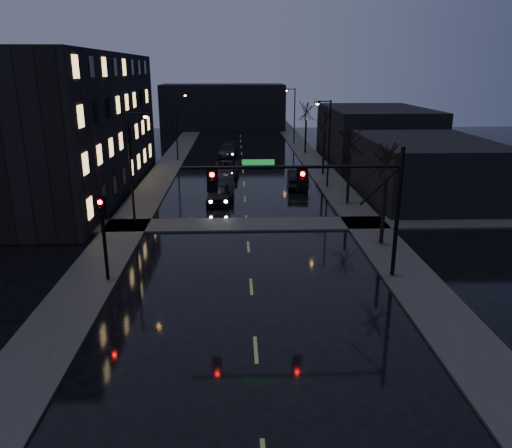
{
  "coord_description": "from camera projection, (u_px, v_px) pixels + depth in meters",
  "views": [
    {
      "loc": [
        -0.67,
        -15.41,
        10.67
      ],
      "look_at": [
        0.27,
        8.52,
        3.2
      ],
      "focal_mm": 35.0,
      "sensor_mm": 36.0,
      "label": 1
    }
  ],
  "objects": [
    {
      "name": "signal_pole_left",
      "position": [
        103.0,
        227.0,
        25.31
      ],
      "size": [
        0.35,
        0.41,
        4.53
      ],
      "color": "black",
      "rests_on": "ground"
    },
    {
      "name": "far_block",
      "position": [
        223.0,
        107.0,
        91.0
      ],
      "size": [
        22.0,
        10.0,
        8.0
      ],
      "primitive_type": "cube",
      "color": "black",
      "rests_on": "ground"
    },
    {
      "name": "commercial_right_near",
      "position": [
        426.0,
        169.0,
        42.54
      ],
      "size": [
        10.0,
        14.0,
        5.0
      ],
      "primitive_type": "cube",
      "color": "black",
      "rests_on": "ground"
    },
    {
      "name": "tree_mid_a",
      "position": [
        351.0,
        133.0,
        39.38
      ],
      "size": [
        3.3,
        3.3,
        7.58
      ],
      "color": "black",
      "rests_on": "ground"
    },
    {
      "name": "oncoming_car_c",
      "position": [
        226.0,
        169.0,
        51.73
      ],
      "size": [
        2.8,
        5.62,
        1.53
      ],
      "primitive_type": "imported",
      "rotation": [
        0.0,
        0.0,
        -0.05
      ],
      "color": "black",
      "rests_on": "ground"
    },
    {
      "name": "lead_car",
      "position": [
        297.0,
        178.0,
        46.87
      ],
      "size": [
        2.18,
        5.35,
        1.72
      ],
      "primitive_type": "imported",
      "rotation": [
        0.0,
        0.0,
        3.07
      ],
      "color": "black",
      "rests_on": "ground"
    },
    {
      "name": "sidewalk_cross",
      "position": [
        247.0,
        224.0,
        35.53
      ],
      "size": [
        40.0,
        3.0,
        0.12
      ],
      "primitive_type": "cube",
      "color": "#2D2D2B",
      "rests_on": "ground"
    },
    {
      "name": "oncoming_car_a",
      "position": [
        219.0,
        193.0,
        41.39
      ],
      "size": [
        2.13,
        4.9,
        1.65
      ],
      "primitive_type": "imported",
      "rotation": [
        0.0,
        0.0,
        -0.04
      ],
      "color": "black",
      "rests_on": "ground"
    },
    {
      "name": "apartment_block",
      "position": [
        57.0,
        124.0,
        44.12
      ],
      "size": [
        12.0,
        30.0,
        12.0
      ],
      "primitive_type": "cube",
      "color": "black",
      "rests_on": "ground"
    },
    {
      "name": "tree_mid_b",
      "position": [
        325.0,
        111.0,
        50.59
      ],
      "size": [
        3.74,
        3.74,
        8.59
      ],
      "color": "black",
      "rests_on": "ground"
    },
    {
      "name": "streetlight_l_near",
      "position": [
        133.0,
        161.0,
        33.37
      ],
      "size": [
        1.53,
        0.28,
        8.0
      ],
      "color": "black",
      "rests_on": "ground"
    },
    {
      "name": "ground",
      "position": [
        258.0,
        380.0,
        17.91
      ],
      "size": [
        160.0,
        160.0,
        0.0
      ],
      "primitive_type": "plane",
      "color": "black",
      "rests_on": "ground"
    },
    {
      "name": "tree_near",
      "position": [
        389.0,
        147.0,
        29.72
      ],
      "size": [
        3.52,
        3.52,
        8.08
      ],
      "color": "black",
      "rests_on": "ground"
    },
    {
      "name": "commercial_right_far",
      "position": [
        375.0,
        132.0,
        63.43
      ],
      "size": [
        12.0,
        18.0,
        6.0
      ],
      "primitive_type": "cube",
      "color": "black",
      "rests_on": "ground"
    },
    {
      "name": "streetlight_r_far",
      "position": [
        293.0,
        111.0,
        72.09
      ],
      "size": [
        1.53,
        0.28,
        8.0
      ],
      "color": "black",
      "rests_on": "ground"
    },
    {
      "name": "streetlight_l_far",
      "position": [
        178.0,
        121.0,
        59.12
      ],
      "size": [
        1.53,
        0.28,
        8.0
      ],
      "color": "black",
      "rests_on": "ground"
    },
    {
      "name": "signal_mast",
      "position": [
        326.0,
        189.0,
        25.18
      ],
      "size": [
        11.11,
        0.41,
        7.0
      ],
      "color": "black",
      "rests_on": "ground"
    },
    {
      "name": "streetlight_r_mid",
      "position": [
        327.0,
        136.0,
        45.38
      ],
      "size": [
        1.53,
        0.28,
        8.0
      ],
      "color": "black",
      "rests_on": "ground"
    },
    {
      "name": "sidewalk_right",
      "position": [
        325.0,
        176.0,
        51.59
      ],
      "size": [
        3.0,
        140.0,
        0.12
      ],
      "primitive_type": "cube",
      "color": "#2D2D2B",
      "rests_on": "ground"
    },
    {
      "name": "sidewalk_left",
      "position": [
        160.0,
        177.0,
        50.96
      ],
      "size": [
        3.0,
        140.0,
        0.12
      ],
      "primitive_type": "cube",
      "color": "#2D2D2B",
      "rests_on": "ground"
    },
    {
      "name": "tree_far",
      "position": [
        306.0,
        106.0,
        64.11
      ],
      "size": [
        3.43,
        3.43,
        7.88
      ],
      "color": "black",
      "rests_on": "ground"
    },
    {
      "name": "oncoming_car_b",
      "position": [
        224.0,
        187.0,
        43.32
      ],
      "size": [
        1.75,
        5.01,
        1.65
      ],
      "primitive_type": "imported",
      "rotation": [
        0.0,
        0.0,
        -0.0
      ],
      "color": "black",
      "rests_on": "ground"
    },
    {
      "name": "oncoming_car_d",
      "position": [
        228.0,
        150.0,
        63.12
      ],
      "size": [
        2.72,
        5.54,
        1.55
      ],
      "primitive_type": "imported",
      "rotation": [
        0.0,
        0.0,
        -0.1
      ],
      "color": "black",
      "rests_on": "ground"
    }
  ]
}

